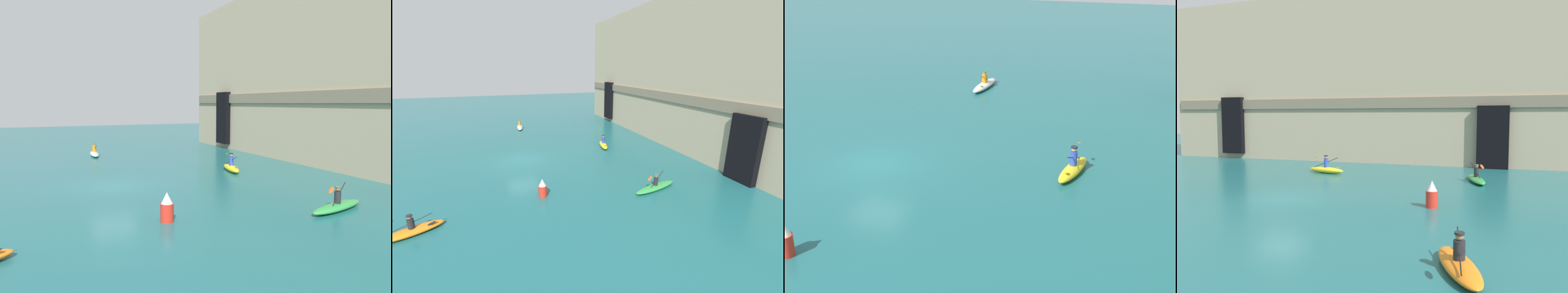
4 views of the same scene
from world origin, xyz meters
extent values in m
plane|color=#1E6066|center=(0.00, 0.00, 0.00)|extent=(120.00, 120.00, 0.00)
ellipsoid|color=yellow|center=(-1.52, 8.49, 0.22)|extent=(2.96, 1.26, 0.44)
cylinder|color=#2D47B7|center=(-1.52, 8.49, 0.74)|extent=(0.30, 0.30, 0.60)
sphere|color=tan|center=(-1.52, 8.49, 1.15)|extent=(0.23, 0.23, 0.23)
cylinder|color=#232328|center=(-1.52, 8.49, 1.24)|extent=(0.28, 0.28, 0.06)
cylinder|color=black|center=(-1.52, 8.49, 0.77)|extent=(1.98, 0.31, 0.80)
ellipsoid|color=yellow|center=(-0.65, 8.37, 0.42)|extent=(0.45, 0.24, 0.21)
ellipsoid|color=yellow|center=(-2.39, 8.61, 1.11)|extent=(0.45, 0.24, 0.21)
ellipsoid|color=white|center=(-13.25, 1.10, 0.19)|extent=(3.57, 1.00, 0.38)
cylinder|color=orange|center=(-13.25, 1.10, 0.65)|extent=(0.33, 0.33, 0.54)
sphere|color=tan|center=(-13.25, 1.10, 1.01)|extent=(0.18, 0.18, 0.18)
cylinder|color=#4C6B4C|center=(-13.25, 1.10, 1.08)|extent=(0.23, 0.23, 0.06)
cylinder|color=black|center=(-13.25, 1.10, 0.68)|extent=(1.94, 0.16, 0.75)
ellipsoid|color=yellow|center=(-12.40, 1.15, 0.36)|extent=(0.44, 0.21, 0.20)
ellipsoid|color=yellow|center=(-14.10, 1.04, 0.99)|extent=(0.44, 0.21, 0.20)
cylinder|color=red|center=(7.31, 0.63, 0.37)|extent=(0.54, 0.54, 0.74)
camera|label=1|loc=(21.24, -4.30, 4.71)|focal=35.00mm
camera|label=2|loc=(22.57, -1.65, 7.97)|focal=24.00mm
camera|label=3|loc=(19.66, 10.88, 9.71)|focal=50.00mm
camera|label=4|loc=(10.00, -15.99, 4.06)|focal=35.00mm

